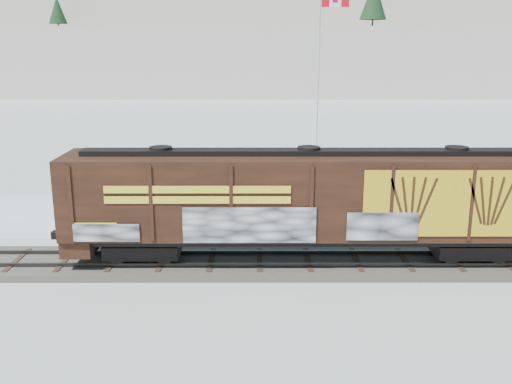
{
  "coord_description": "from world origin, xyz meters",
  "views": [
    {
      "loc": [
        -0.18,
        -22.05,
        8.85
      ],
      "look_at": [
        -0.14,
        3.0,
        2.41
      ],
      "focal_mm": 40.0,
      "sensor_mm": 36.0,
      "label": 1
    }
  ],
  "objects_px": {
    "car_white": "(283,207)",
    "hopper_railcar": "(308,198)",
    "car_dark": "(436,204)",
    "car_silver": "(99,203)",
    "flagpole": "(319,111)"
  },
  "relations": [
    {
      "from": "hopper_railcar",
      "to": "car_white",
      "type": "xyz_separation_m",
      "value": [
        -0.7,
        6.16,
        -2.15
      ]
    },
    {
      "from": "hopper_railcar",
      "to": "car_white",
      "type": "height_order",
      "value": "hopper_railcar"
    },
    {
      "from": "flagpole",
      "to": "hopper_railcar",
      "type": "bearing_deg",
      "value": -97.59
    },
    {
      "from": "hopper_railcar",
      "to": "car_dark",
      "type": "relative_size",
      "value": 4.26
    },
    {
      "from": "car_silver",
      "to": "car_white",
      "type": "xyz_separation_m",
      "value": [
        9.77,
        -1.17,
        0.09
      ]
    },
    {
      "from": "car_silver",
      "to": "car_dark",
      "type": "height_order",
      "value": "car_silver"
    },
    {
      "from": "car_white",
      "to": "hopper_railcar",
      "type": "bearing_deg",
      "value": 177.06
    },
    {
      "from": "hopper_railcar",
      "to": "car_dark",
      "type": "bearing_deg",
      "value": 43.58
    },
    {
      "from": "hopper_railcar",
      "to": "car_white",
      "type": "relative_size",
      "value": 4.24
    },
    {
      "from": "hopper_railcar",
      "to": "car_silver",
      "type": "distance_m",
      "value": 12.98
    },
    {
      "from": "car_white",
      "to": "car_dark",
      "type": "bearing_deg",
      "value": -92.29
    },
    {
      "from": "hopper_railcar",
      "to": "car_dark",
      "type": "height_order",
      "value": "hopper_railcar"
    },
    {
      "from": "car_white",
      "to": "car_silver",
      "type": "bearing_deg",
      "value": 73.74
    },
    {
      "from": "flagpole",
      "to": "car_dark",
      "type": "xyz_separation_m",
      "value": [
        5.45,
        -8.64,
        -3.97
      ]
    },
    {
      "from": "flagpole",
      "to": "car_silver",
      "type": "xyz_separation_m",
      "value": [
        -12.58,
        -8.5,
        -3.96
      ]
    }
  ]
}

